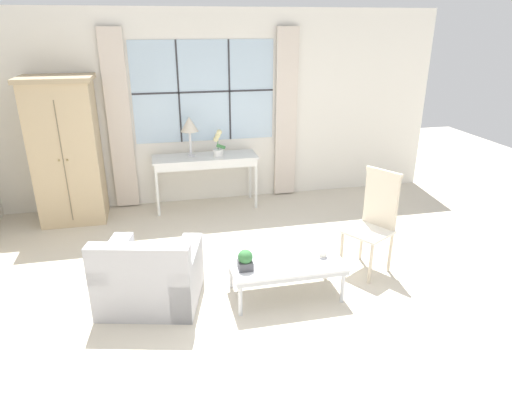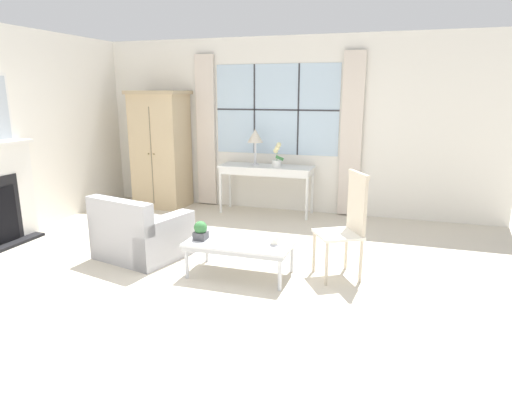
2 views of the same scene
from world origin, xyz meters
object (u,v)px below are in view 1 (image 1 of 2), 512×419
at_px(armoire, 67,151).
at_px(table_lamp, 189,125).
at_px(armchair_upholstered, 150,278).
at_px(potted_orchid, 218,146).
at_px(potted_plant_small, 245,260).
at_px(console_table, 205,162).
at_px(pillar_candle, 323,253).
at_px(side_chair_wooden, 375,216).
at_px(coffee_table, 286,264).

height_order(armoire, table_lamp, armoire).
bearing_deg(armchair_upholstered, potted_orchid, 66.37).
bearing_deg(potted_orchid, potted_plant_small, -92.91).
distance_m(console_table, armchair_upholstered, 2.61).
distance_m(table_lamp, pillar_candle, 2.96).
distance_m(armchair_upholstered, side_chair_wooden, 2.47).
height_order(armoire, coffee_table, armoire).
height_order(table_lamp, side_chair_wooden, table_lamp).
xyz_separation_m(potted_orchid, side_chair_wooden, (1.39, -2.23, -0.31)).
bearing_deg(potted_orchid, armoire, -179.78).
bearing_deg(potted_plant_small, coffee_table, 10.22).
bearing_deg(pillar_candle, armchair_upholstered, 174.00).
xyz_separation_m(console_table, armchair_upholstered, (-0.85, -2.43, -0.44)).
xyz_separation_m(armoire, side_chair_wooden, (3.45, -2.22, -0.36)).
distance_m(potted_orchid, armchair_upholstered, 2.68).
bearing_deg(potted_orchid, table_lamp, 168.79).
xyz_separation_m(potted_orchid, armchair_upholstered, (-1.04, -2.38, -0.68)).
bearing_deg(side_chair_wooden, coffee_table, -163.59).
distance_m(armoire, console_table, 1.89).
height_order(console_table, side_chair_wooden, side_chair_wooden).
relative_size(coffee_table, pillar_candle, 10.26).
distance_m(console_table, potted_plant_small, 2.69).
xyz_separation_m(armchair_upholstered, coffee_table, (1.33, -0.18, 0.09)).
bearing_deg(armoire, potted_plant_small, -53.75).
xyz_separation_m(potted_orchid, pillar_candle, (0.68, -2.56, -0.51)).
xyz_separation_m(coffee_table, potted_plant_small, (-0.43, -0.08, 0.14)).
xyz_separation_m(armoire, console_table, (1.87, 0.06, -0.29)).
xyz_separation_m(console_table, potted_orchid, (0.19, -0.05, 0.24)).
bearing_deg(armchair_upholstered, side_chair_wooden, 3.45).
bearing_deg(coffee_table, potted_plant_small, -169.78).
bearing_deg(potted_plant_small, armchair_upholstered, 164.36).
xyz_separation_m(table_lamp, coffee_table, (0.68, -2.63, -0.90)).
bearing_deg(table_lamp, armchair_upholstered, -104.85).
height_order(console_table, pillar_candle, console_table).
bearing_deg(table_lamp, side_chair_wooden, -52.34).
distance_m(potted_plant_small, pillar_candle, 0.82).
relative_size(side_chair_wooden, coffee_table, 1.01).
distance_m(potted_orchid, potted_plant_small, 2.67).
relative_size(armchair_upholstered, potted_plant_small, 5.39).
relative_size(side_chair_wooden, pillar_candle, 10.35).
xyz_separation_m(armoire, coffee_table, (2.35, -2.55, -0.64)).
xyz_separation_m(side_chair_wooden, potted_plant_small, (-1.53, -0.40, -0.14)).
relative_size(armoire, console_table, 1.29).
distance_m(console_table, side_chair_wooden, 2.78).
bearing_deg(armoire, pillar_candle, -42.99).
relative_size(armoire, potted_orchid, 5.02).
relative_size(potted_orchid, side_chair_wooden, 0.34).
xyz_separation_m(side_chair_wooden, coffee_table, (-1.10, -0.32, -0.28)).
bearing_deg(potted_plant_small, pillar_candle, 5.14).
relative_size(table_lamp, armchair_upholstered, 0.53).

